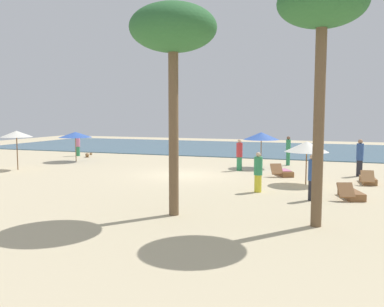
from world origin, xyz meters
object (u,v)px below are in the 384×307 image
at_px(lounger_2, 368,180).
at_px(person_3, 78,145).
at_px(person_5, 258,172).
at_px(palm_1, 322,10).
at_px(lounger_1, 351,194).
at_px(person_1, 239,155).
at_px(palm_2, 173,33).
at_px(umbrella_1, 307,147).
at_px(dog, 88,155).
at_px(umbrella_3, 75,135).
at_px(person_4, 288,150).
at_px(person_2, 312,177).
at_px(umbrella_0, 16,134).
at_px(lounger_0, 283,172).
at_px(umbrella_2, 261,136).
at_px(person_0, 360,157).

height_order(lounger_2, person_3, person_3).
xyz_separation_m(person_5, palm_1, (2.58, -4.62, 5.29)).
height_order(lounger_1, lounger_2, lounger_1).
xyz_separation_m(person_1, palm_2, (0.38, -10.82, 4.87)).
relative_size(umbrella_1, person_5, 1.19).
relative_size(palm_1, dog, 10.65).
height_order(umbrella_3, person_4, umbrella_3).
bearing_deg(person_4, palm_2, -97.87).
bearing_deg(dog, lounger_1, -27.29).
relative_size(person_2, person_5, 1.05).
relative_size(lounger_1, palm_1, 0.26).
relative_size(umbrella_0, person_3, 1.36).
distance_m(lounger_2, palm_1, 10.53).
xyz_separation_m(umbrella_1, lounger_0, (-1.33, 2.35, -1.57)).
height_order(lounger_1, person_2, person_2).
relative_size(umbrella_1, umbrella_2, 0.93).
relative_size(person_3, palm_1, 0.24).
distance_m(lounger_1, person_2, 1.81).
bearing_deg(umbrella_0, lounger_2, 5.51).
distance_m(person_3, person_4, 15.79).
distance_m(person_5, palm_2, 7.11).
xyz_separation_m(umbrella_0, dog, (-0.11, 7.23, -1.90)).
height_order(lounger_0, person_4, person_4).
xyz_separation_m(umbrella_2, lounger_0, (1.68, -2.75, -1.74)).
relative_size(umbrella_3, person_3, 1.33).
height_order(lounger_2, dog, lounger_2).
relative_size(lounger_1, person_3, 1.08).
distance_m(person_4, dog, 14.61).
bearing_deg(palm_1, lounger_0, 102.82).
bearing_deg(umbrella_0, palm_2, -28.51).
bearing_deg(person_4, person_5, -90.75).
bearing_deg(person_4, lounger_1, -69.71).
bearing_deg(palm_2, person_3, 133.61).
relative_size(umbrella_0, lounger_1, 1.26).
height_order(umbrella_3, lounger_2, umbrella_3).
height_order(lounger_2, person_2, person_2).
relative_size(umbrella_0, palm_2, 0.34).
height_order(umbrella_1, lounger_2, umbrella_1).
distance_m(umbrella_1, palm_2, 9.11).
bearing_deg(dog, lounger_2, -15.96).
height_order(lounger_0, lounger_2, lounger_0).
height_order(lounger_1, person_1, person_1).
xyz_separation_m(umbrella_2, palm_2, (-0.56, -12.44, 3.87)).
distance_m(umbrella_2, palm_1, 13.55).
bearing_deg(person_1, umbrella_1, -41.36).
height_order(person_2, palm_1, palm_1).
relative_size(person_5, palm_2, 0.25).
distance_m(palm_2, dog, 19.69).
relative_size(umbrella_1, lounger_0, 1.12).
relative_size(person_0, palm_2, 0.29).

